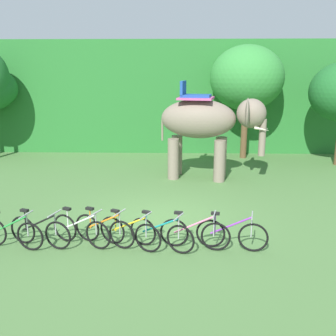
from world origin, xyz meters
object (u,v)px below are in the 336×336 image
(elephant, at_px, (207,123))
(bike_black, at_px, (40,231))
(bike_white, at_px, (81,230))
(bike_yellow, at_px, (130,233))
(tree_far_right, at_px, (247,78))
(bike_orange, at_px, (104,230))
(bike_teal, at_px, (161,234))
(bike_purple, at_px, (231,234))
(bike_green, at_px, (12,233))
(bike_pink, at_px, (195,233))

(elephant, xyz_separation_m, bike_black, (-4.42, -6.26, -1.82))
(elephant, relative_size, bike_white, 2.68)
(elephant, bearing_deg, bike_yellow, -109.70)
(tree_far_right, bearing_deg, bike_orange, -116.88)
(bike_teal, bearing_deg, bike_orange, 171.44)
(bike_black, distance_m, bike_purple, 4.60)
(bike_black, bearing_deg, elephant, 54.74)
(elephant, bearing_deg, bike_green, -128.52)
(bike_black, bearing_deg, bike_orange, 4.96)
(bike_orange, height_order, bike_pink, same)
(bike_green, height_order, bike_white, same)
(tree_far_right, relative_size, bike_yellow, 3.40)
(bike_yellow, bearing_deg, bike_pink, 0.35)
(elephant, bearing_deg, bike_white, -119.24)
(bike_black, relative_size, bike_purple, 0.98)
(bike_orange, relative_size, bike_purple, 0.95)
(bike_yellow, bearing_deg, bike_purple, -0.36)
(tree_far_right, xyz_separation_m, bike_pink, (-2.79, -9.97, -3.43))
(bike_teal, bearing_deg, tree_far_right, 70.36)
(bike_green, distance_m, bike_yellow, 2.82)
(bike_white, relative_size, bike_pink, 0.94)
(bike_teal, relative_size, bike_purple, 0.94)
(bike_black, relative_size, bike_white, 1.04)
(bike_orange, bearing_deg, bike_green, -173.66)
(elephant, height_order, bike_orange, elephant)
(bike_orange, xyz_separation_m, bike_pink, (2.20, -0.15, 0.00))
(tree_far_right, distance_m, bike_purple, 10.74)
(bike_white, bearing_deg, bike_black, -174.25)
(bike_white, distance_m, bike_teal, 1.97)
(bike_teal, bearing_deg, bike_pink, 4.69)
(elephant, relative_size, bike_pink, 2.52)
(bike_orange, xyz_separation_m, bike_purple, (3.07, -0.17, 0.00))
(bike_green, height_order, bike_black, same)
(bike_purple, bearing_deg, bike_pink, 178.38)
(bike_black, xyz_separation_m, bike_orange, (1.53, 0.13, 0.00))
(bike_black, height_order, bike_yellow, same)
(bike_green, relative_size, bike_black, 1.02)
(tree_far_right, distance_m, bike_orange, 11.54)
(tree_far_right, relative_size, bike_teal, 3.39)
(elephant, distance_m, bike_teal, 6.76)
(bike_black, xyz_separation_m, bike_yellow, (2.18, -0.02, 0.00))
(tree_far_right, height_order, bike_white, tree_far_right)
(bike_yellow, bearing_deg, bike_green, -178.24)
(bike_white, bearing_deg, bike_yellow, -5.72)
(bike_teal, relative_size, bike_pink, 0.93)
(elephant, bearing_deg, bike_purple, -88.38)
(bike_black, distance_m, bike_yellow, 2.18)
(bike_green, height_order, bike_pink, same)
(bike_pink, height_order, bike_purple, same)
(elephant, xyz_separation_m, bike_white, (-3.45, -6.16, -1.82))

